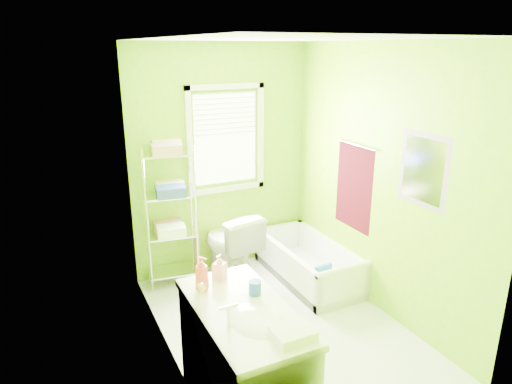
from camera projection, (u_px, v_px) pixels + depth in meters
name	position (u px, v px, depth m)	size (l,w,h in m)	color
ground	(281.00, 326.00, 4.35)	(2.90, 2.90, 0.00)	silver
room_envelope	(284.00, 169.00, 3.88)	(2.14, 2.94, 2.62)	#74A908
window	(226.00, 133.00, 5.10)	(0.92, 0.05, 1.22)	white
door	(213.00, 314.00, 2.76)	(0.09, 0.80, 2.00)	white
right_wall_decor	(379.00, 180.00, 4.36)	(0.04, 1.48, 1.17)	#3C060F
bathtub	(309.00, 268.00, 5.18)	(0.65, 1.40, 0.45)	white
toilet	(230.00, 245.00, 5.13)	(0.46, 0.80, 0.82)	white
vanity	(244.00, 360.00, 3.17)	(0.60, 1.16, 1.13)	white
wire_shelf_unit	(171.00, 200.00, 4.87)	(0.58, 0.47, 1.61)	silver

